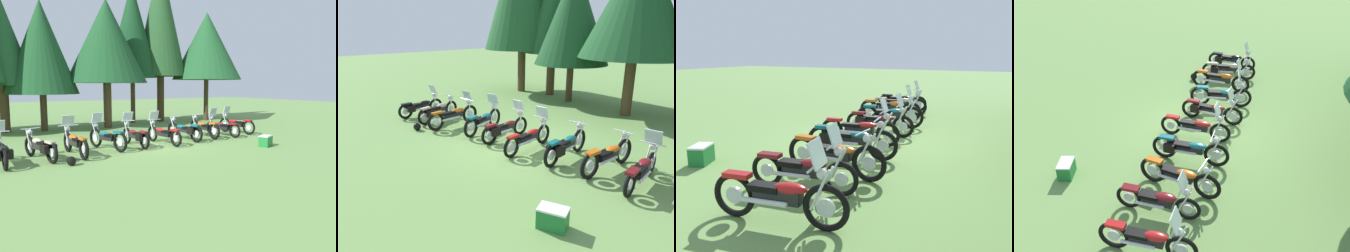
% 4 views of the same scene
% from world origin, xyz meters
% --- Properties ---
extents(ground_plane, '(80.00, 80.00, 0.00)m').
position_xyz_m(ground_plane, '(0.00, 0.00, 0.00)').
color(ground_plane, '#6B934C').
extents(motorcycle_0, '(0.69, 2.20, 1.35)m').
position_xyz_m(motorcycle_0, '(-5.51, -0.75, 0.45)').
color(motorcycle_0, black).
rests_on(motorcycle_0, ground_plane).
extents(motorcycle_1, '(0.91, 2.25, 1.01)m').
position_xyz_m(motorcycle_1, '(-4.33, -0.55, 0.44)').
color(motorcycle_1, black).
rests_on(motorcycle_1, ground_plane).
extents(motorcycle_2, '(0.73, 2.41, 1.38)m').
position_xyz_m(motorcycle_2, '(-3.18, -0.45, 0.47)').
color(motorcycle_2, black).
rests_on(motorcycle_2, ground_plane).
extents(motorcycle_3, '(0.89, 2.23, 1.39)m').
position_xyz_m(motorcycle_3, '(-1.83, 0.02, 0.48)').
color(motorcycle_3, black).
rests_on(motorcycle_3, ground_plane).
extents(motorcycle_4, '(0.61, 2.22, 1.36)m').
position_xyz_m(motorcycle_4, '(-0.61, 0.03, 0.45)').
color(motorcycle_4, black).
rests_on(motorcycle_4, ground_plane).
extents(motorcycle_5, '(0.68, 2.34, 1.35)m').
position_xyz_m(motorcycle_5, '(0.64, -0.02, 0.45)').
color(motorcycle_5, black).
rests_on(motorcycle_5, ground_plane).
extents(motorcycle_6, '(0.73, 2.33, 1.03)m').
position_xyz_m(motorcycle_6, '(1.92, 0.25, 0.46)').
color(motorcycle_6, black).
rests_on(motorcycle_6, ground_plane).
extents(motorcycle_7, '(0.63, 2.38, 1.04)m').
position_xyz_m(motorcycle_7, '(3.20, 0.53, 0.46)').
color(motorcycle_7, black).
rests_on(motorcycle_7, ground_plane).
extents(motorcycle_8, '(0.68, 2.19, 1.34)m').
position_xyz_m(motorcycle_8, '(4.22, 0.42, 0.45)').
color(motorcycle_8, black).
rests_on(motorcycle_8, ground_plane).
extents(motorcycle_9, '(0.66, 2.27, 1.38)m').
position_xyz_m(motorcycle_9, '(5.45, 0.79, 0.47)').
color(motorcycle_9, black).
rests_on(motorcycle_9, ground_plane).
extents(pine_tree_1, '(3.16, 3.16, 7.08)m').
position_xyz_m(pine_tree_1, '(-4.73, 7.22, 4.72)').
color(pine_tree_1, '#4C3823').
rests_on(pine_tree_1, ground_plane).
extents(pine_tree_2, '(3.81, 3.81, 6.89)m').
position_xyz_m(pine_tree_2, '(-2.90, 6.64, 4.43)').
color(pine_tree_2, '#42301E').
rests_on(pine_tree_2, ground_plane).
extents(pine_tree_3, '(4.66, 4.66, 7.29)m').
position_xyz_m(pine_tree_3, '(0.59, 6.33, 4.92)').
color(pine_tree_3, '#4C3823').
rests_on(pine_tree_3, ground_plane).
extents(pine_tree_4, '(3.31, 3.31, 8.94)m').
position_xyz_m(pine_tree_4, '(2.90, 7.84, 5.92)').
color(pine_tree_4, '#4C3823').
rests_on(pine_tree_4, ground_plane).
extents(pine_tree_5, '(3.43, 3.43, 10.82)m').
position_xyz_m(pine_tree_5, '(4.91, 7.71, 6.90)').
color(pine_tree_5, '#42301E').
rests_on(pine_tree_5, ground_plane).
extents(pine_tree_6, '(4.78, 4.78, 7.39)m').
position_xyz_m(pine_tree_6, '(7.98, 6.64, 5.11)').
color(pine_tree_6, '#42301E').
rests_on(pine_tree_6, ground_plane).
extents(picnic_cooler, '(0.71, 0.59, 0.45)m').
position_xyz_m(picnic_cooler, '(3.90, -2.65, 0.23)').
color(picnic_cooler, '#1E7233').
rests_on(picnic_cooler, ground_plane).
extents(dropped_helmet, '(0.29, 0.29, 0.29)m').
position_xyz_m(dropped_helmet, '(-3.68, -1.85, 0.15)').
color(dropped_helmet, black).
rests_on(dropped_helmet, ground_plane).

